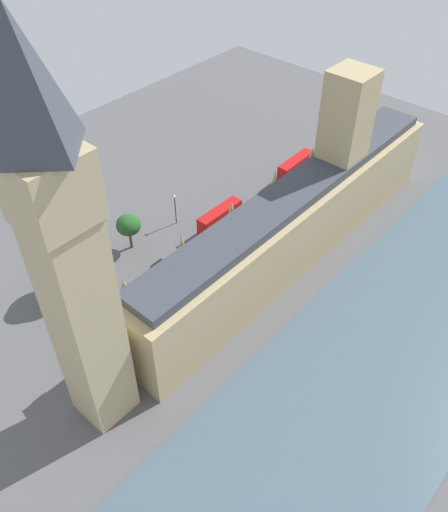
# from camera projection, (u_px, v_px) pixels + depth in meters

# --- Properties ---
(ground_plane) EXTENTS (146.49, 146.49, 0.00)m
(ground_plane) POSITION_uv_depth(u_px,v_px,m) (281.00, 251.00, 102.20)
(ground_plane) COLOR #565659
(river_thames) EXTENTS (30.74, 131.84, 0.25)m
(river_thames) POSITION_uv_depth(u_px,v_px,m) (413.00, 323.00, 88.64)
(river_thames) COLOR #475B6B
(river_thames) RESTS_ON ground
(parliament_building) EXTENTS (10.32, 76.49, 31.74)m
(parliament_building) POSITION_uv_depth(u_px,v_px,m) (298.00, 216.00, 96.35)
(parliament_building) COLOR tan
(parliament_building) RESTS_ON ground
(clock_tower) EXTENTS (7.77, 7.77, 56.44)m
(clock_tower) POSITION_uv_depth(u_px,v_px,m) (67.00, 255.00, 57.83)
(clock_tower) COLOR tan
(clock_tower) RESTS_ON ground
(double_decker_bus_leading) EXTENTS (2.84, 10.55, 4.75)m
(double_decker_bus_leading) POSITION_uv_depth(u_px,v_px,m) (295.00, 167.00, 119.12)
(double_decker_bus_leading) COLOR red
(double_decker_bus_leading) RESTS_ON ground
(car_silver_midblock) EXTENTS (2.13, 4.65, 1.74)m
(car_silver_midblock) POSITION_uv_depth(u_px,v_px,m) (258.00, 202.00, 112.32)
(car_silver_midblock) COLOR #B7B7BC
(car_silver_midblock) RESTS_ON ground
(double_decker_bus_by_river_gate) EXTENTS (2.69, 10.51, 4.75)m
(double_decker_bus_by_river_gate) POSITION_uv_depth(u_px,v_px,m) (220.00, 218.00, 105.46)
(double_decker_bus_by_river_gate) COLOR red
(double_decker_bus_by_river_gate) RESTS_ON ground
(car_dark_green_trailing) EXTENTS (2.10, 4.82, 1.74)m
(car_dark_green_trailing) POSITION_uv_depth(u_px,v_px,m) (158.00, 268.00, 97.43)
(car_dark_green_trailing) COLOR #19472D
(car_dark_green_trailing) RESTS_ON ground
(pedestrian_corner) EXTENTS (0.56, 0.65, 1.71)m
(pedestrian_corner) POSITION_uv_depth(u_px,v_px,m) (226.00, 260.00, 99.11)
(pedestrian_corner) COLOR navy
(pedestrian_corner) RESTS_ON ground
(plane_tree_under_trees) EXTENTS (4.47, 4.47, 8.85)m
(plane_tree_under_trees) POSITION_uv_depth(u_px,v_px,m) (54.00, 268.00, 88.76)
(plane_tree_under_trees) COLOR brown
(plane_tree_under_trees) RESTS_ON ground
(plane_tree_near_tower) EXTENTS (6.92, 6.92, 10.24)m
(plane_tree_near_tower) POSITION_uv_depth(u_px,v_px,m) (68.00, 258.00, 89.92)
(plane_tree_near_tower) COLOR brown
(plane_tree_near_tower) RESTS_ON ground
(plane_tree_opposite_hall) EXTENTS (4.67, 4.67, 7.44)m
(plane_tree_opposite_hall) POSITION_uv_depth(u_px,v_px,m) (129.00, 225.00, 99.42)
(plane_tree_opposite_hall) COLOR brown
(plane_tree_opposite_hall) RESTS_ON ground
(street_lamp_kerbside) EXTENTS (0.56, 0.56, 6.84)m
(street_lamp_kerbside) POSITION_uv_depth(u_px,v_px,m) (175.00, 204.00, 105.36)
(street_lamp_kerbside) COLOR black
(street_lamp_kerbside) RESTS_ON ground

